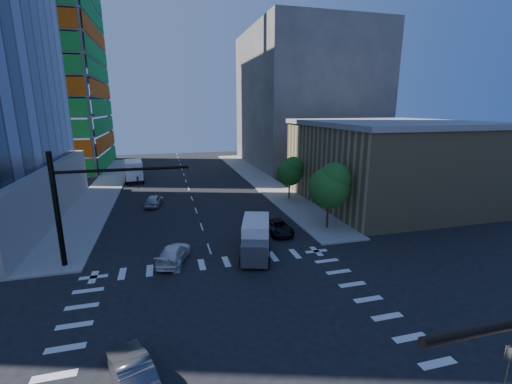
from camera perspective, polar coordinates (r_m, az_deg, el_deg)
name	(u,v)px	position (r m, az deg, el deg)	size (l,w,h in m)	color
ground	(238,331)	(20.81, -3.10, -22.19)	(160.00, 160.00, 0.00)	black
road_markings	(238,331)	(20.80, -3.10, -22.18)	(20.00, 20.00, 0.01)	silver
sidewalk_ne	(259,179)	(59.91, 0.54, 2.19)	(5.00, 60.00, 0.15)	gray
sidewalk_nw	(106,187)	(58.48, -23.76, 0.71)	(5.00, 60.00, 0.15)	gray
construction_building	(24,40)	(82.93, -34.16, 20.24)	(25.16, 34.50, 70.60)	gray
commercial_building	(388,162)	(48.31, 21.11, 4.73)	(20.50, 22.50, 10.60)	#988558
bg_building_ne	(305,99)	(77.68, 8.16, 15.08)	(24.00, 30.00, 28.00)	#595650
signal_mast_nw	(77,198)	(29.53, -27.65, -0.94)	(10.20, 0.40, 9.00)	black
tree_south	(331,185)	(35.16, 12.34, 1.17)	(4.16, 4.16, 6.82)	#382316
tree_north	(291,171)	(46.15, 5.81, 3.53)	(3.54, 3.52, 5.78)	#382316
car_nb_far	(278,227)	(34.44, 3.71, -5.79)	(2.16, 4.69, 1.30)	black
car_sb_near	(174,253)	(29.06, -13.56, -9.92)	(1.96, 4.81, 1.40)	white
car_sb_mid	(154,200)	(45.47, -16.64, -1.35)	(1.73, 4.31, 1.47)	#B9BBC2
car_sb_cross	(132,371)	(18.28, -19.98, -26.19)	(1.51, 4.33, 1.43)	#47474C
box_truck_near	(256,241)	(29.02, -0.06, -8.25)	(3.93, 6.07, 2.94)	black
box_truck_far	(134,172)	(62.20, -19.67, 3.23)	(3.53, 7.05, 3.57)	black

